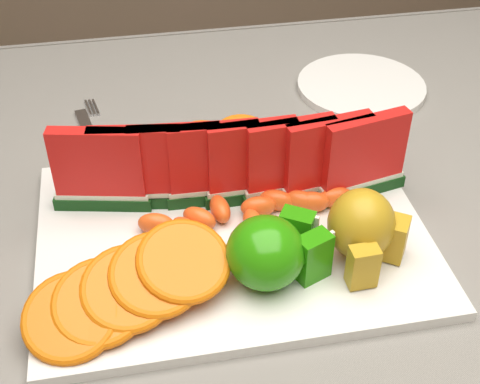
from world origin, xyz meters
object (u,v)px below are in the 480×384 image
object	(u,v)px
platter	(233,236)
pear_cluster	(363,228)
fork	(93,141)
side_plate	(361,86)
apple_cluster	(273,251)

from	to	relation	value
platter	pear_cluster	world-z (taller)	pear_cluster
fork	platter	bearing A→B (deg)	-56.14
side_plate	fork	world-z (taller)	side_plate
side_plate	fork	xyz separation A→B (m)	(-0.38, -0.06, -0.00)
pear_cluster	side_plate	xyz separation A→B (m)	(0.12, 0.33, -0.05)
fork	side_plate	bearing A→B (deg)	9.67
pear_cluster	fork	bearing A→B (deg)	133.84
pear_cluster	platter	bearing A→B (deg)	153.33
platter	fork	size ratio (longest dim) A/B	2.05
apple_cluster	side_plate	size ratio (longest dim) A/B	0.47
platter	apple_cluster	world-z (taller)	apple_cluster
platter	side_plate	xyz separation A→B (m)	(0.23, 0.27, -0.00)
platter	fork	xyz separation A→B (m)	(-0.14, 0.21, -0.00)
platter	side_plate	bearing A→B (deg)	49.55
apple_cluster	fork	size ratio (longest dim) A/B	0.54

